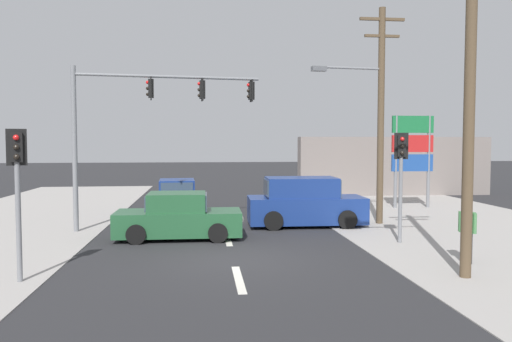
{
  "coord_description": "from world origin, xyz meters",
  "views": [
    {
      "loc": [
        -0.86,
        -13.65,
        3.24
      ],
      "look_at": [
        1.07,
        4.0,
        2.23
      ],
      "focal_mm": 35.0,
      "sensor_mm": 36.0,
      "label": 1
    }
  ],
  "objects_px": {
    "utility_pole_foreground_right": "(465,49)",
    "sedan_oncoming_near": "(177,198)",
    "pedestal_signal_right_kerb": "(401,169)",
    "suv_oncoming_mid": "(305,203)",
    "shopping_plaza_sign": "(412,148)",
    "pedestrian_at_kerb": "(467,230)",
    "utility_pole_midground_right": "(377,108)",
    "traffic_signal_mast": "(142,113)",
    "sedan_crossing_left": "(178,218)",
    "pedestal_signal_left_kerb": "(17,179)"
  },
  "relations": [
    {
      "from": "pedestrian_at_kerb",
      "to": "pedestal_signal_right_kerb",
      "type": "bearing_deg",
      "value": 104.14
    },
    {
      "from": "sedan_crossing_left",
      "to": "pedestrian_at_kerb",
      "type": "bearing_deg",
      "value": -29.33
    },
    {
      "from": "suv_oncoming_mid",
      "to": "sedan_crossing_left",
      "type": "bearing_deg",
      "value": -156.27
    },
    {
      "from": "suv_oncoming_mid",
      "to": "utility_pole_midground_right",
      "type": "bearing_deg",
      "value": 2.35
    },
    {
      "from": "utility_pole_foreground_right",
      "to": "sedan_oncoming_near",
      "type": "xyz_separation_m",
      "value": [
        -7.28,
        11.87,
        -4.72
      ]
    },
    {
      "from": "traffic_signal_mast",
      "to": "sedan_oncoming_near",
      "type": "bearing_deg",
      "value": 75.88
    },
    {
      "from": "utility_pole_foreground_right",
      "to": "suv_oncoming_mid",
      "type": "bearing_deg",
      "value": 105.34
    },
    {
      "from": "pedestal_signal_right_kerb",
      "to": "sedan_oncoming_near",
      "type": "height_order",
      "value": "pedestal_signal_right_kerb"
    },
    {
      "from": "utility_pole_foreground_right",
      "to": "pedestal_signal_right_kerb",
      "type": "relative_size",
      "value": 2.84
    },
    {
      "from": "shopping_plaza_sign",
      "to": "utility_pole_midground_right",
      "type": "bearing_deg",
      "value": -127.24
    },
    {
      "from": "shopping_plaza_sign",
      "to": "suv_oncoming_mid",
      "type": "relative_size",
      "value": 1.0
    },
    {
      "from": "suv_oncoming_mid",
      "to": "pedestrian_at_kerb",
      "type": "height_order",
      "value": "suv_oncoming_mid"
    },
    {
      "from": "utility_pole_foreground_right",
      "to": "suv_oncoming_mid",
      "type": "relative_size",
      "value": 2.21
    },
    {
      "from": "pedestal_signal_right_kerb",
      "to": "pedestal_signal_left_kerb",
      "type": "relative_size",
      "value": 1.0
    },
    {
      "from": "shopping_plaza_sign",
      "to": "utility_pole_foreground_right",
      "type": "bearing_deg",
      "value": -108.69
    },
    {
      "from": "pedestal_signal_right_kerb",
      "to": "pedestal_signal_left_kerb",
      "type": "distance_m",
      "value": 11.07
    },
    {
      "from": "utility_pole_midground_right",
      "to": "suv_oncoming_mid",
      "type": "distance_m",
      "value": 4.74
    },
    {
      "from": "pedestal_signal_left_kerb",
      "to": "sedan_oncoming_near",
      "type": "height_order",
      "value": "pedestal_signal_left_kerb"
    },
    {
      "from": "sedan_oncoming_near",
      "to": "pedestrian_at_kerb",
      "type": "relative_size",
      "value": 2.64
    },
    {
      "from": "utility_pole_foreground_right",
      "to": "sedan_crossing_left",
      "type": "relative_size",
      "value": 2.38
    },
    {
      "from": "pedestal_signal_left_kerb",
      "to": "shopping_plaza_sign",
      "type": "xyz_separation_m",
      "value": [
        14.58,
        11.77,
        0.57
      ]
    },
    {
      "from": "utility_pole_midground_right",
      "to": "sedan_crossing_left",
      "type": "xyz_separation_m",
      "value": [
        -7.71,
        -2.22,
        -3.91
      ]
    },
    {
      "from": "utility_pole_midground_right",
      "to": "pedestal_signal_left_kerb",
      "type": "height_order",
      "value": "utility_pole_midground_right"
    },
    {
      "from": "pedestal_signal_left_kerb",
      "to": "sedan_oncoming_near",
      "type": "relative_size",
      "value": 0.83
    },
    {
      "from": "pedestal_signal_right_kerb",
      "to": "pedestal_signal_left_kerb",
      "type": "height_order",
      "value": "same"
    },
    {
      "from": "sedan_crossing_left",
      "to": "sedan_oncoming_near",
      "type": "xyz_separation_m",
      "value": [
        -0.34,
        6.13,
        0.0
      ]
    },
    {
      "from": "utility_pole_midground_right",
      "to": "pedestal_signal_right_kerb",
      "type": "height_order",
      "value": "utility_pole_midground_right"
    },
    {
      "from": "traffic_signal_mast",
      "to": "pedestrian_at_kerb",
      "type": "xyz_separation_m",
      "value": [
        9.23,
        -6.35,
        -3.43
      ]
    },
    {
      "from": "utility_pole_midground_right",
      "to": "pedestrian_at_kerb",
      "type": "xyz_separation_m",
      "value": [
        0.13,
        -6.63,
        -3.69
      ]
    },
    {
      "from": "traffic_signal_mast",
      "to": "pedestal_signal_right_kerb",
      "type": "distance_m",
      "value": 9.43
    },
    {
      "from": "shopping_plaza_sign",
      "to": "sedan_crossing_left",
      "type": "bearing_deg",
      "value": -148.74
    },
    {
      "from": "utility_pole_foreground_right",
      "to": "utility_pole_midground_right",
      "type": "bearing_deg",
      "value": 84.47
    },
    {
      "from": "utility_pole_midground_right",
      "to": "pedestrian_at_kerb",
      "type": "relative_size",
      "value": 5.23
    },
    {
      "from": "utility_pole_midground_right",
      "to": "shopping_plaza_sign",
      "type": "distance_m",
      "value": 5.95
    },
    {
      "from": "sedan_crossing_left",
      "to": "suv_oncoming_mid",
      "type": "bearing_deg",
      "value": 23.73
    },
    {
      "from": "utility_pole_foreground_right",
      "to": "sedan_oncoming_near",
      "type": "height_order",
      "value": "utility_pole_foreground_right"
    },
    {
      "from": "pedestal_signal_right_kerb",
      "to": "suv_oncoming_mid",
      "type": "relative_size",
      "value": 0.78
    },
    {
      "from": "pedestal_signal_left_kerb",
      "to": "utility_pole_midground_right",
      "type": "bearing_deg",
      "value": 32.98
    },
    {
      "from": "pedestal_signal_left_kerb",
      "to": "sedan_crossing_left",
      "type": "bearing_deg",
      "value": 55.66
    },
    {
      "from": "pedestal_signal_right_kerb",
      "to": "suv_oncoming_mid",
      "type": "bearing_deg",
      "value": 122.36
    },
    {
      "from": "traffic_signal_mast",
      "to": "suv_oncoming_mid",
      "type": "distance_m",
      "value": 7.09
    },
    {
      "from": "traffic_signal_mast",
      "to": "sedan_crossing_left",
      "type": "relative_size",
      "value": 1.61
    },
    {
      "from": "sedan_crossing_left",
      "to": "sedan_oncoming_near",
      "type": "height_order",
      "value": "same"
    },
    {
      "from": "pedestal_signal_right_kerb",
      "to": "shopping_plaza_sign",
      "type": "distance_m",
      "value": 9.32
    },
    {
      "from": "pedestal_signal_right_kerb",
      "to": "shopping_plaza_sign",
      "type": "bearing_deg",
      "value": 64.26
    },
    {
      "from": "shopping_plaza_sign",
      "to": "pedestal_signal_right_kerb",
      "type": "bearing_deg",
      "value": -115.74
    },
    {
      "from": "utility_pole_midground_right",
      "to": "pedestrian_at_kerb",
      "type": "height_order",
      "value": "utility_pole_midground_right"
    },
    {
      "from": "pedestal_signal_right_kerb",
      "to": "sedan_crossing_left",
      "type": "bearing_deg",
      "value": 167.35
    },
    {
      "from": "traffic_signal_mast",
      "to": "sedan_crossing_left",
      "type": "bearing_deg",
      "value": -54.47
    },
    {
      "from": "pedestal_signal_right_kerb",
      "to": "pedestrian_at_kerb",
      "type": "bearing_deg",
      "value": -75.86
    }
  ]
}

